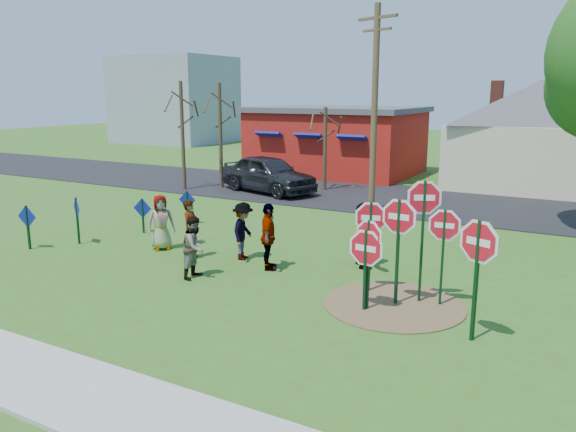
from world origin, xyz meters
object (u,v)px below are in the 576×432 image
object	(u,v)px
stop_sign_d	(444,233)
utility_pole	(375,105)
stop_sign_b	(424,210)
person_b	(191,229)
stop_sign_a	(369,245)
suv	(268,174)
stop_sign_c	(399,228)
person_a	(161,222)

from	to	relation	value
stop_sign_d	utility_pole	size ratio (longest dim) A/B	0.29
stop_sign_b	person_b	size ratio (longest dim) A/B	1.73
stop_sign_a	suv	distance (m)	15.10
stop_sign_d	suv	bearing A→B (deg)	129.66
stop_sign_d	person_b	xyz separation A→B (m)	(-7.30, 0.21, -0.83)
stop_sign_a	stop_sign_c	size ratio (longest dim) A/B	0.84
stop_sign_b	stop_sign_c	xyz separation A→B (m)	(-0.43, -0.41, -0.37)
stop_sign_b	stop_sign_c	bearing A→B (deg)	-160.53
stop_sign_c	stop_sign_a	bearing A→B (deg)	-122.06
stop_sign_a	stop_sign_b	distance (m)	1.52
stop_sign_d	utility_pole	world-z (taller)	utility_pole
person_a	person_b	bearing A→B (deg)	-63.21
person_a	utility_pole	distance (m)	9.97
person_a	suv	world-z (taller)	suv
stop_sign_d	suv	xyz separation A→B (m)	(-10.93, 10.59, -0.76)
stop_sign_c	person_a	size ratio (longest dim) A/B	1.53
person_b	utility_pole	distance (m)	9.83
stop_sign_a	person_b	size ratio (longest dim) A/B	1.26
stop_sign_b	stop_sign_d	bearing A→B (deg)	-21.51
stop_sign_d	person_b	distance (m)	7.35
person_b	stop_sign_d	bearing A→B (deg)	-98.97
person_a	person_b	xyz separation A→B (m)	(1.40, -0.30, 0.01)
person_a	suv	size ratio (longest dim) A/B	0.33
person_b	stop_sign_a	bearing A→B (deg)	-109.46
stop_sign_d	stop_sign_c	bearing A→B (deg)	-160.28
stop_sign_c	suv	bearing A→B (deg)	135.87
stop_sign_d	person_a	xyz separation A→B (m)	(-8.69, 0.50, -0.84)
stop_sign_a	stop_sign_d	size ratio (longest dim) A/B	0.92
stop_sign_d	person_a	size ratio (longest dim) A/B	1.39
stop_sign_b	person_b	distance (m)	6.95
person_b	suv	bearing A→B (deg)	11.93
stop_sign_a	utility_pole	bearing A→B (deg)	128.18
stop_sign_a	person_a	world-z (taller)	stop_sign_a
utility_pole	person_b	bearing A→B (deg)	-103.45
stop_sign_b	utility_pole	distance (m)	10.53
stop_sign_d	suv	distance (m)	15.24
stop_sign_c	person_b	bearing A→B (deg)	177.83
stop_sign_d	person_b	bearing A→B (deg)	172.15
stop_sign_c	suv	distance (m)	14.94
stop_sign_c	suv	xyz separation A→B (m)	(-10.03, 11.03, -0.88)
stop_sign_c	utility_pole	world-z (taller)	utility_pole
stop_sign_a	utility_pole	size ratio (longest dim) A/B	0.27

